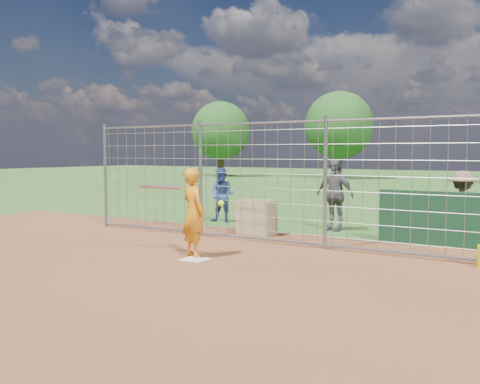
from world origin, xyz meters
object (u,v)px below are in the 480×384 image
Objects in this scene: bystander_a at (222,195)px; bystander_b at (335,195)px; bystander_c at (462,207)px; batter at (194,213)px; equipment_bin at (257,217)px.

bystander_a is 3.16m from bystander_b.
batter is at bearing 44.62° from bystander_c.
batter is 2.02× the size of equipment_bin.
batter is at bearing -84.90° from equipment_bin.
equipment_bin is at bearing -117.57° from bystander_b.
batter is 1.07× the size of bystander_c.
bystander_b is 2.17× the size of equipment_bin.
batter is at bearing -71.25° from bystander_a.
batter is 0.93× the size of bystander_b.
bystander_b is at bearing -5.63° from bystander_a.
bystander_b reaches higher than bystander_c.
bystander_c reaches higher than equipment_bin.
bystander_a is 6.09m from bystander_c.
bystander_c is at bearing 16.12° from equipment_bin.
bystander_b reaches higher than batter.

